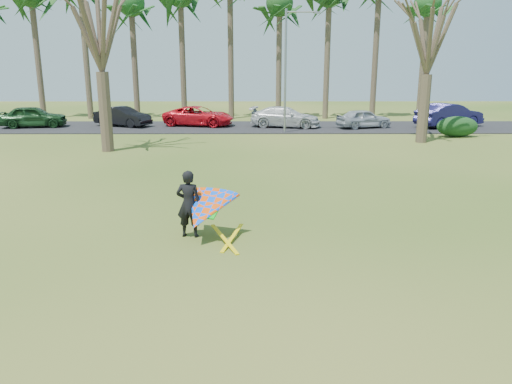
{
  "coord_description": "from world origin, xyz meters",
  "views": [
    {
      "loc": [
        -0.04,
        -11.8,
        4.72
      ],
      "look_at": [
        0.0,
        2.0,
        1.1
      ],
      "focal_mm": 35.0,
      "sensor_mm": 36.0,
      "label": 1
    }
  ],
  "objects_px": {
    "car_5": "(449,115)",
    "car_3": "(285,117)",
    "car_0": "(33,116)",
    "car_2": "(199,116)",
    "car_4": "(364,118)",
    "bare_tree_right": "(430,28)",
    "streetlight": "(288,65)",
    "kite_flyer": "(202,209)",
    "bare_tree_left": "(98,17)",
    "car_1": "(123,117)"
  },
  "relations": [
    {
      "from": "car_2",
      "to": "kite_flyer",
      "type": "distance_m",
      "value": 24.64
    },
    {
      "from": "bare_tree_right",
      "to": "car_0",
      "type": "xyz_separation_m",
      "value": [
        -26.16,
        6.76,
        -5.73
      ]
    },
    {
      "from": "car_1",
      "to": "car_3",
      "type": "bearing_deg",
      "value": -68.32
    },
    {
      "from": "car_0",
      "to": "car_2",
      "type": "distance_m",
      "value": 11.99
    },
    {
      "from": "car_3",
      "to": "kite_flyer",
      "type": "distance_m",
      "value": 23.96
    },
    {
      "from": "car_4",
      "to": "bare_tree_right",
      "type": "bearing_deg",
      "value": -179.44
    },
    {
      "from": "car_4",
      "to": "car_5",
      "type": "bearing_deg",
      "value": -103.58
    },
    {
      "from": "bare_tree_right",
      "to": "car_1",
      "type": "height_order",
      "value": "bare_tree_right"
    },
    {
      "from": "car_1",
      "to": "car_3",
      "type": "height_order",
      "value": "car_3"
    },
    {
      "from": "streetlight",
      "to": "car_3",
      "type": "relative_size",
      "value": 1.58
    },
    {
      "from": "bare_tree_right",
      "to": "streetlight",
      "type": "height_order",
      "value": "bare_tree_right"
    },
    {
      "from": "streetlight",
      "to": "bare_tree_left",
      "type": "bearing_deg",
      "value": -145.43
    },
    {
      "from": "streetlight",
      "to": "kite_flyer",
      "type": "relative_size",
      "value": 3.35
    },
    {
      "from": "car_1",
      "to": "car_2",
      "type": "bearing_deg",
      "value": -62.96
    },
    {
      "from": "car_3",
      "to": "kite_flyer",
      "type": "relative_size",
      "value": 2.12
    },
    {
      "from": "car_3",
      "to": "bare_tree_right",
      "type": "bearing_deg",
      "value": -119.36
    },
    {
      "from": "car_2",
      "to": "car_5",
      "type": "bearing_deg",
      "value": -79.45
    },
    {
      "from": "bare_tree_left",
      "to": "car_4",
      "type": "height_order",
      "value": "bare_tree_left"
    },
    {
      "from": "car_2",
      "to": "car_3",
      "type": "relative_size",
      "value": 1.02
    },
    {
      "from": "car_5",
      "to": "car_4",
      "type": "bearing_deg",
      "value": 69.88
    },
    {
      "from": "car_0",
      "to": "streetlight",
      "type": "bearing_deg",
      "value": -109.5
    },
    {
      "from": "streetlight",
      "to": "car_4",
      "type": "xyz_separation_m",
      "value": [
        5.69,
        2.33,
        -3.73
      ]
    },
    {
      "from": "bare_tree_right",
      "to": "kite_flyer",
      "type": "relative_size",
      "value": 3.86
    },
    {
      "from": "car_0",
      "to": "car_3",
      "type": "height_order",
      "value": "car_0"
    },
    {
      "from": "bare_tree_left",
      "to": "car_2",
      "type": "height_order",
      "value": "bare_tree_left"
    },
    {
      "from": "car_1",
      "to": "car_5",
      "type": "relative_size",
      "value": 0.83
    },
    {
      "from": "car_5",
      "to": "car_3",
      "type": "bearing_deg",
      "value": 65.49
    },
    {
      "from": "car_4",
      "to": "car_5",
      "type": "distance_m",
      "value": 6.39
    },
    {
      "from": "bare_tree_right",
      "to": "car_3",
      "type": "xyz_separation_m",
      "value": [
        -7.79,
        6.79,
        -5.77
      ]
    },
    {
      "from": "bare_tree_left",
      "to": "car_0",
      "type": "height_order",
      "value": "bare_tree_left"
    },
    {
      "from": "car_3",
      "to": "kite_flyer",
      "type": "bearing_deg",
      "value": -177.07
    },
    {
      "from": "car_0",
      "to": "car_4",
      "type": "height_order",
      "value": "car_0"
    },
    {
      "from": "car_4",
      "to": "kite_flyer",
      "type": "distance_m",
      "value": 25.01
    },
    {
      "from": "streetlight",
      "to": "car_2",
      "type": "height_order",
      "value": "streetlight"
    },
    {
      "from": "bare_tree_left",
      "to": "kite_flyer",
      "type": "xyz_separation_m",
      "value": [
        6.54,
        -13.88,
        -6.05
      ]
    },
    {
      "from": "car_5",
      "to": "car_2",
      "type": "bearing_deg",
      "value": 62.88
    },
    {
      "from": "car_2",
      "to": "bare_tree_left",
      "type": "bearing_deg",
      "value": 173.23
    },
    {
      "from": "car_1",
      "to": "bare_tree_left",
      "type": "bearing_deg",
      "value": -145.83
    },
    {
      "from": "car_5",
      "to": "car_1",
      "type": "bearing_deg",
      "value": 64.09
    },
    {
      "from": "car_1",
      "to": "kite_flyer",
      "type": "xyz_separation_m",
      "value": [
        8.35,
        -24.22,
        0.09
      ]
    },
    {
      "from": "car_3",
      "to": "streetlight",
      "type": "bearing_deg",
      "value": -169.37
    },
    {
      "from": "car_1",
      "to": "car_5",
      "type": "height_order",
      "value": "car_5"
    },
    {
      "from": "car_0",
      "to": "car_4",
      "type": "relative_size",
      "value": 1.16
    },
    {
      "from": "car_3",
      "to": "car_4",
      "type": "xyz_separation_m",
      "value": [
        5.64,
        -0.47,
        -0.06
      ]
    },
    {
      "from": "bare_tree_left",
      "to": "car_4",
      "type": "xyz_separation_m",
      "value": [
        15.85,
        9.33,
        -6.18
      ]
    },
    {
      "from": "car_4",
      "to": "car_1",
      "type": "bearing_deg",
      "value": 68.53
    },
    {
      "from": "car_3",
      "to": "car_4",
      "type": "relative_size",
      "value": 1.28
    },
    {
      "from": "bare_tree_left",
      "to": "kite_flyer",
      "type": "distance_m",
      "value": 16.5
    },
    {
      "from": "bare_tree_left",
      "to": "kite_flyer",
      "type": "bearing_deg",
      "value": -64.77
    },
    {
      "from": "streetlight",
      "to": "car_4",
      "type": "bearing_deg",
      "value": 22.23
    }
  ]
}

